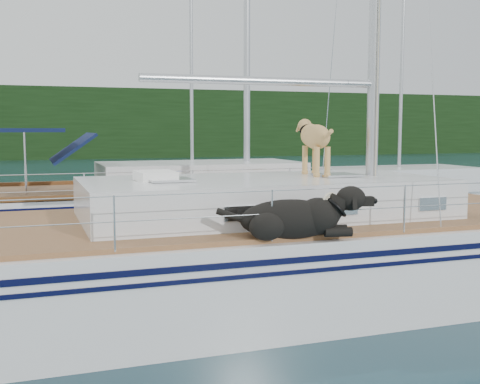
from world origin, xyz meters
name	(u,v)px	position (x,y,z in m)	size (l,w,h in m)	color
ground	(212,305)	(0.00, 0.00, 0.00)	(120.00, 120.00, 0.00)	black
tree_line	(57,123)	(0.00, 45.00, 3.00)	(90.00, 3.00, 6.00)	black
shore_bank	(57,151)	(0.00, 46.20, 0.60)	(92.00, 1.00, 1.20)	#595147
main_sailboat	(219,258)	(0.10, -0.01, 0.68)	(12.00, 3.99, 14.01)	silver
neighbor_sailboat	(157,209)	(0.43, 5.94, 0.63)	(11.00, 3.50, 13.30)	silver
bg_boat_center	(192,179)	(4.00, 16.00, 0.45)	(7.20, 3.00, 11.65)	silver
bg_boat_east	(399,179)	(12.00, 13.00, 0.46)	(6.40, 3.00, 11.65)	silver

